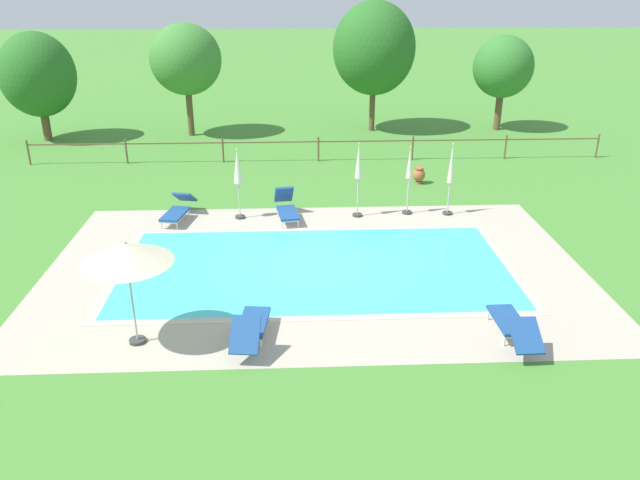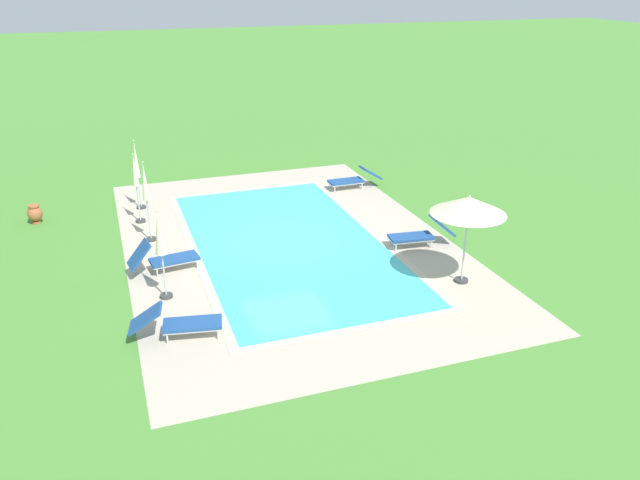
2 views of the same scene
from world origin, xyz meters
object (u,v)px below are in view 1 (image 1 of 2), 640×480
Objects in this scene: terracotta_urn_near_fence at (419,175)px; sun_lounger_north_end at (251,326)px; patio_umbrella_closed_row_mid_east at (451,171)px; tree_east_mid at (37,75)px; tree_centre at (186,60)px; patio_umbrella_open_foreground at (126,253)px; patio_umbrella_closed_row_mid_west at (358,169)px; sun_lounger_north_near_steps at (287,208)px; tree_far_west at (503,67)px; tree_west_mid at (374,49)px; sun_lounger_north_mid at (513,325)px; patio_umbrella_closed_row_centre at (238,171)px; sun_lounger_north_far at (178,209)px; patio_umbrella_closed_row_west at (409,172)px.

sun_lounger_north_end is at bearing -117.89° from terracotta_urn_near_fence.
tree_east_mid is (-16.88, 10.84, 1.59)m from patio_umbrella_closed_row_mid_east.
tree_centre reaches higher than sun_lounger_north_end.
tree_centre is at bearing 94.58° from patio_umbrella_open_foreground.
sun_lounger_north_near_steps is at bearing -176.18° from patio_umbrella_closed_row_mid_west.
terracotta_urn_near_fence is at bearing -24.37° from tree_east_mid.
tree_far_west is 0.74× the size of tree_west_mid.
sun_lounger_north_mid is 10.16m from patio_umbrella_closed_row_centre.
sun_lounger_north_end is at bearing -59.67° from tree_east_mid.
tree_far_west reaches higher than patio_umbrella_closed_row_mid_east.
sun_lounger_north_end is at bearing -120.34° from tree_far_west.
tree_far_west is (5.72, 8.72, 2.78)m from terracotta_urn_near_fence.
tree_west_mid reaches higher than patio_umbrella_closed_row_mid_east.
tree_west_mid is 1.18× the size of tree_centre.
patio_umbrella_closed_row_centre is 13.75m from tree_west_mid.
sun_lounger_north_far is 0.45× the size of tree_far_west.
sun_lounger_north_near_steps reaches higher than sun_lounger_north_far.
sun_lounger_north_mid is at bearing -106.27° from tree_far_west.
sun_lounger_north_end is 0.32× the size of tree_west_mid.
patio_umbrella_closed_row_centre is at bearing 179.95° from patio_umbrella_closed_row_mid_west.
sun_lounger_north_mid is 5.71m from sun_lounger_north_end.
tree_east_mid is (-7.99, 10.95, 2.72)m from sun_lounger_north_far.
sun_lounger_north_mid is at bearing -41.98° from sun_lounger_north_far.
patio_umbrella_closed_row_mid_east is 3.55m from terracotta_urn_near_fence.
tree_west_mid is (7.82, 12.29, 3.67)m from sun_lounger_north_far.
sun_lounger_north_end is at bearing -84.03° from patio_umbrella_closed_row_centre.
tree_west_mid is at bearing 179.01° from tree_far_west.
patio_umbrella_closed_row_mid_west is (-2.63, 7.71, 1.26)m from sun_lounger_north_mid.
tree_east_mid is (-16.48, 18.59, 2.72)m from sun_lounger_north_mid.
sun_lounger_north_near_steps is 8.17m from patio_umbrella_open_foreground.
terracotta_urn_near_fence is (8.56, 3.46, -0.02)m from sun_lounger_north_far.
patio_umbrella_closed_row_mid_east is 13.32m from tree_far_west.
sun_lounger_north_near_steps is 0.96× the size of sun_lounger_north_end.
tree_east_mid reaches higher than sun_lounger_north_near_steps.
patio_umbrella_closed_row_west is 3.54m from terracotta_urn_near_fence.
patio_umbrella_closed_row_west reaches higher than sun_lounger_north_mid.
tree_east_mid is at bearing 145.43° from patio_umbrella_closed_row_west.
sun_lounger_north_mid is 24.99m from tree_east_mid.
patio_umbrella_closed_row_centre reaches higher than sun_lounger_north_mid.
sun_lounger_north_near_steps is at bearing 66.11° from patio_umbrella_open_foreground.
patio_umbrella_closed_row_west is 1.35m from patio_umbrella_closed_row_mid_east.
tree_centre is at bearing 6.00° from tree_east_mid.
tree_centre reaches higher than patio_umbrella_closed_row_centre.
sun_lounger_north_near_steps is 0.31× the size of tree_west_mid.
patio_umbrella_closed_row_mid_west is (3.08, 7.53, 1.24)m from sun_lounger_north_end.
sun_lounger_north_far is 15.02m from tree_west_mid.
terracotta_urn_near_fence is (8.26, 10.84, -1.79)m from patio_umbrella_open_foreground.
patio_umbrella_open_foreground is 24.07m from tree_far_west.
patio_umbrella_closed_row_west is 1.71m from patio_umbrella_closed_row_mid_west.
tree_far_west is at bearing 59.66° from sun_lounger_north_end.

